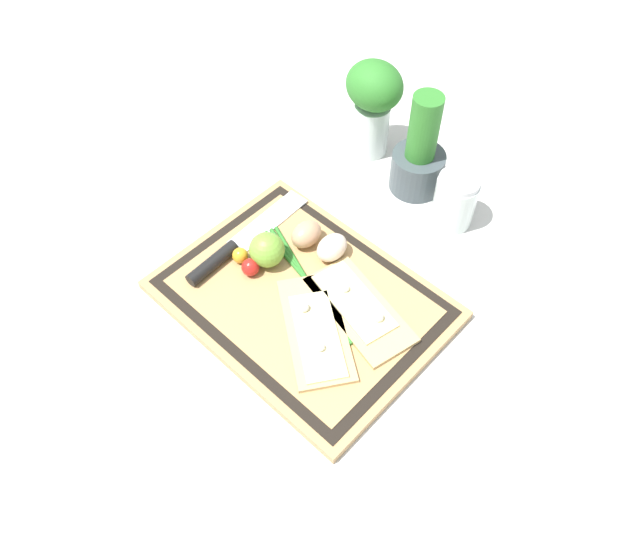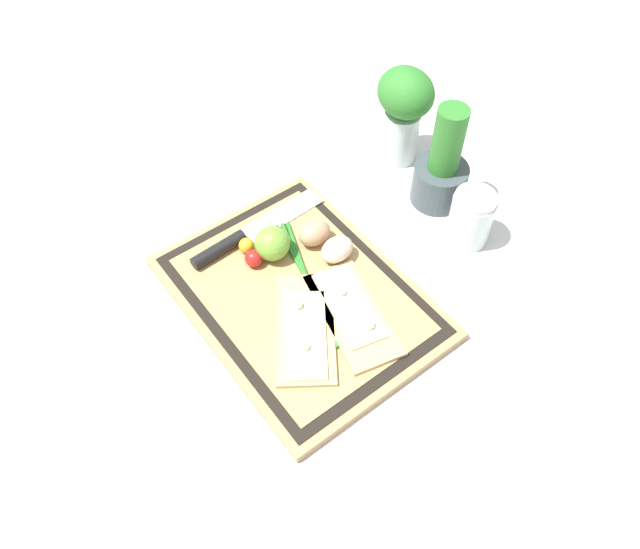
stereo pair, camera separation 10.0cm
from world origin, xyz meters
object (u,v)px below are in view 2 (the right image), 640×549
egg_pink (337,249)px  pizza_slice_far (352,312)px  lime (272,243)px  knife (237,239)px  pizza_slice_near (305,329)px  sauce_jar (470,220)px  egg_brown (315,233)px  cherry_tomato_yellow (246,246)px  herb_pot (442,170)px  cherry_tomato_red (254,258)px  herb_glass (404,108)px

egg_pink → pizza_slice_far: bearing=-26.2°
lime → knife: bearing=-150.8°
pizza_slice_near → sauce_jar: sauce_jar is taller
pizza_slice_far → egg_brown: 0.16m
cherry_tomato_yellow → sauce_jar: sauce_jar is taller
pizza_slice_near → herb_pot: size_ratio=1.07×
knife → lime: size_ratio=4.49×
pizza_slice_near → knife: pizza_slice_near is taller
cherry_tomato_red → cherry_tomato_yellow: (-0.03, 0.01, -0.00)m
knife → egg_brown: 0.13m
pizza_slice_far → cherry_tomato_yellow: 0.22m
egg_brown → egg_pink: size_ratio=1.00×
knife → herb_pot: 0.38m
egg_brown → sauce_jar: (0.14, 0.23, 0.00)m
cherry_tomato_red → cherry_tomato_yellow: cherry_tomato_red is taller
pizza_slice_far → sauce_jar: bearing=93.2°
egg_pink → lime: bearing=-130.6°
knife → lime: bearing=29.2°
egg_pink → herb_pot: (-0.01, 0.24, 0.03)m
egg_pink → egg_brown: bearing=-171.3°
pizza_slice_near → knife: 0.21m
pizza_slice_near → lime: bearing=163.2°
pizza_slice_far → lime: lime is taller
egg_pink → herb_pot: 0.25m
pizza_slice_near → egg_pink: bearing=123.4°
egg_pink → cherry_tomato_yellow: egg_pink is taller
sauce_jar → egg_brown: bearing=-121.7°
cherry_tomato_red → lime: bearing=86.0°
egg_brown → herb_pot: size_ratio=0.29×
egg_brown → sauce_jar: bearing=58.3°
egg_brown → egg_pink: 0.05m
knife → cherry_tomato_red: bearing=-3.5°
sauce_jar → herb_pot: bearing=166.0°
egg_pink → cherry_tomato_red: size_ratio=1.95×
herb_pot → cherry_tomato_red: bearing=-99.5°
cherry_tomato_red → egg_brown: bearing=79.1°
pizza_slice_far → egg_pink: (-0.10, 0.05, 0.02)m
sauce_jar → egg_pink: bearing=-112.1°
pizza_slice_near → lime: lime is taller
lime → cherry_tomato_yellow: 0.05m
lime → herb_glass: (-0.07, 0.34, 0.07)m
herb_glass → pizza_slice_far: bearing=-52.2°
cherry_tomato_yellow → egg_brown: bearing=63.2°
cherry_tomato_red → knife: bearing=176.5°
egg_brown → herb_glass: bearing=108.1°
egg_brown → sauce_jar: 0.27m
egg_brown → cherry_tomato_red: size_ratio=1.95×
pizza_slice_far → herb_glass: size_ratio=1.08×
cherry_tomato_yellow → herb_pot: (0.09, 0.36, 0.04)m
cherry_tomato_red → sauce_jar: sauce_jar is taller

